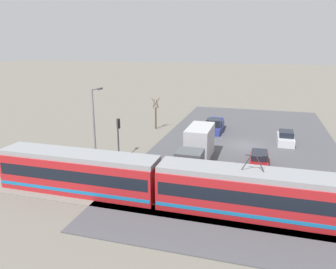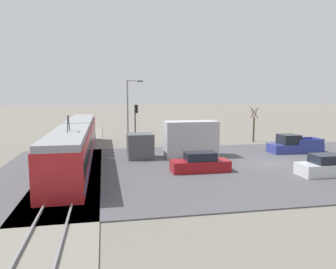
{
  "view_description": "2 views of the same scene",
  "coord_description": "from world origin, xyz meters",
  "px_view_note": "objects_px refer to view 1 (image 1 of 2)",
  "views": [
    {
      "loc": [
        -1.49,
        38.29,
        11.88
      ],
      "look_at": [
        7.48,
        7.58,
        2.86
      ],
      "focal_mm": 35.0,
      "sensor_mm": 36.0,
      "label": 1
    },
    {
      "loc": [
        -25.51,
        14.01,
        6.03
      ],
      "look_at": [
        3.22,
        8.34,
        2.41
      ],
      "focal_mm": 35.0,
      "sensor_mm": 36.0,
      "label": 2
    }
  ],
  "objects_px": {
    "box_truck": "(197,147)",
    "light_rail_tram": "(159,182)",
    "pickup_truck": "(214,127)",
    "street_lamp_near_crossing": "(95,122)",
    "street_tree": "(156,115)",
    "sedan_car_1": "(259,160)",
    "sedan_car_0": "(286,138)",
    "traffic_light_pole": "(118,136)"
  },
  "relations": [
    {
      "from": "street_lamp_near_crossing",
      "to": "street_tree",
      "type": "bearing_deg",
      "value": -93.47
    },
    {
      "from": "pickup_truck",
      "to": "traffic_light_pole",
      "type": "bearing_deg",
      "value": 65.51
    },
    {
      "from": "sedan_car_1",
      "to": "street_tree",
      "type": "bearing_deg",
      "value": -38.24
    },
    {
      "from": "pickup_truck",
      "to": "street_lamp_near_crossing",
      "type": "distance_m",
      "value": 18.93
    },
    {
      "from": "traffic_light_pole",
      "to": "street_tree",
      "type": "distance_m",
      "value": 15.16
    },
    {
      "from": "sedan_car_0",
      "to": "street_tree",
      "type": "height_order",
      "value": "street_tree"
    },
    {
      "from": "sedan_car_0",
      "to": "sedan_car_1",
      "type": "xyz_separation_m",
      "value": [
        2.93,
        8.86,
        -0.02
      ]
    },
    {
      "from": "traffic_light_pole",
      "to": "street_tree",
      "type": "xyz_separation_m",
      "value": [
        1.21,
        -15.07,
        -1.14
      ]
    },
    {
      "from": "light_rail_tram",
      "to": "box_truck",
      "type": "bearing_deg",
      "value": -96.69
    },
    {
      "from": "street_tree",
      "to": "street_lamp_near_crossing",
      "type": "bearing_deg",
      "value": 86.53
    },
    {
      "from": "sedan_car_1",
      "to": "sedan_car_0",
      "type": "bearing_deg",
      "value": -108.29
    },
    {
      "from": "box_truck",
      "to": "sedan_car_1",
      "type": "distance_m",
      "value": 6.19
    },
    {
      "from": "light_rail_tram",
      "to": "street_lamp_near_crossing",
      "type": "relative_size",
      "value": 3.49
    },
    {
      "from": "box_truck",
      "to": "sedan_car_0",
      "type": "height_order",
      "value": "box_truck"
    },
    {
      "from": "traffic_light_pole",
      "to": "street_lamp_near_crossing",
      "type": "relative_size",
      "value": 0.62
    },
    {
      "from": "light_rail_tram",
      "to": "pickup_truck",
      "type": "distance_m",
      "value": 21.69
    },
    {
      "from": "light_rail_tram",
      "to": "street_tree",
      "type": "relative_size",
      "value": 6.09
    },
    {
      "from": "box_truck",
      "to": "sedan_car_1",
      "type": "height_order",
      "value": "box_truck"
    },
    {
      "from": "sedan_car_1",
      "to": "street_lamp_near_crossing",
      "type": "relative_size",
      "value": 0.58
    },
    {
      "from": "sedan_car_0",
      "to": "street_tree",
      "type": "bearing_deg",
      "value": 171.67
    },
    {
      "from": "street_lamp_near_crossing",
      "to": "light_rail_tram",
      "type": "bearing_deg",
      "value": 145.93
    },
    {
      "from": "light_rail_tram",
      "to": "box_truck",
      "type": "xyz_separation_m",
      "value": [
        -1.11,
        -9.44,
        -0.03
      ]
    },
    {
      "from": "sedan_car_0",
      "to": "traffic_light_pole",
      "type": "relative_size",
      "value": 0.88
    },
    {
      "from": "sedan_car_0",
      "to": "street_lamp_near_crossing",
      "type": "distance_m",
      "value": 22.84
    },
    {
      "from": "pickup_truck",
      "to": "sedan_car_1",
      "type": "height_order",
      "value": "pickup_truck"
    },
    {
      "from": "light_rail_tram",
      "to": "sedan_car_0",
      "type": "relative_size",
      "value": 6.33
    },
    {
      "from": "traffic_light_pole",
      "to": "street_lamp_near_crossing",
      "type": "xyz_separation_m",
      "value": [
        2.15,
        0.55,
        1.33
      ]
    },
    {
      "from": "light_rail_tram",
      "to": "sedan_car_0",
      "type": "height_order",
      "value": "light_rail_tram"
    },
    {
      "from": "pickup_truck",
      "to": "sedan_car_0",
      "type": "height_order",
      "value": "pickup_truck"
    },
    {
      "from": "sedan_car_1",
      "to": "street_lamp_near_crossing",
      "type": "distance_m",
      "value": 16.43
    },
    {
      "from": "box_truck",
      "to": "light_rail_tram",
      "type": "bearing_deg",
      "value": 83.31
    },
    {
      "from": "light_rail_tram",
      "to": "street_lamp_near_crossing",
      "type": "xyz_separation_m",
      "value": [
        8.2,
        -5.55,
        2.81
      ]
    },
    {
      "from": "sedan_car_0",
      "to": "street_lamp_near_crossing",
      "type": "relative_size",
      "value": 0.55
    },
    {
      "from": "sedan_car_0",
      "to": "sedan_car_1",
      "type": "bearing_deg",
      "value": -108.29
    },
    {
      "from": "sedan_car_1",
      "to": "traffic_light_pole",
      "type": "height_order",
      "value": "traffic_light_pole"
    },
    {
      "from": "light_rail_tram",
      "to": "pickup_truck",
      "type": "relative_size",
      "value": 5.01
    },
    {
      "from": "light_rail_tram",
      "to": "box_truck",
      "type": "relative_size",
      "value": 3.17
    },
    {
      "from": "box_truck",
      "to": "street_tree",
      "type": "height_order",
      "value": "street_tree"
    },
    {
      "from": "sedan_car_1",
      "to": "street_tree",
      "type": "relative_size",
      "value": 1.02
    },
    {
      "from": "sedan_car_1",
      "to": "street_lamp_near_crossing",
      "type": "bearing_deg",
      "value": 15.26
    },
    {
      "from": "light_rail_tram",
      "to": "sedan_car_0",
      "type": "xyz_separation_m",
      "value": [
        -10.15,
        -18.61,
        -0.96
      ]
    },
    {
      "from": "sedan_car_1",
      "to": "street_tree",
      "type": "distance_m",
      "value": 18.47
    }
  ]
}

